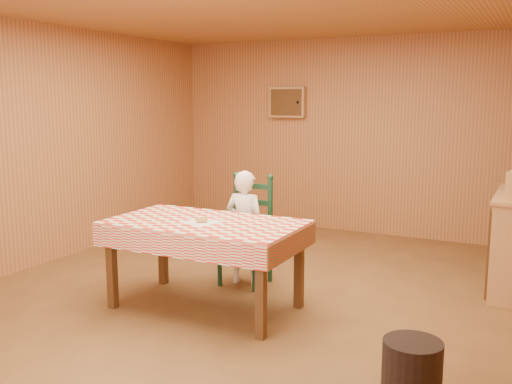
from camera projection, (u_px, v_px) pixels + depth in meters
The scene contains 8 objects.
ground at pixel (246, 297), 5.24m from camera, with size 6.00×6.00×0.00m, color brown.
cabin_walls at pixel (272, 96), 5.41m from camera, with size 5.10×6.05×2.65m.
dining_table at pixel (205, 231), 4.87m from camera, with size 1.66×0.96×0.77m.
ladder_chair at pixel (248, 233), 5.59m from camera, with size 0.44×0.40×1.08m.
seated_child at pixel (245, 228), 5.53m from camera, with size 0.41×0.27×1.12m, color white.
napkin at pixel (202, 222), 4.81m from camera, with size 0.26×0.26×0.00m, color white.
donut at pixel (202, 220), 4.81m from camera, with size 0.11×0.11×0.04m, color #B68D41.
storage_bin at pixel (412, 369), 3.45m from camera, with size 0.36×0.36×0.36m, color black.
Camera 1 is at (2.35, -4.43, 1.80)m, focal length 40.00 mm.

